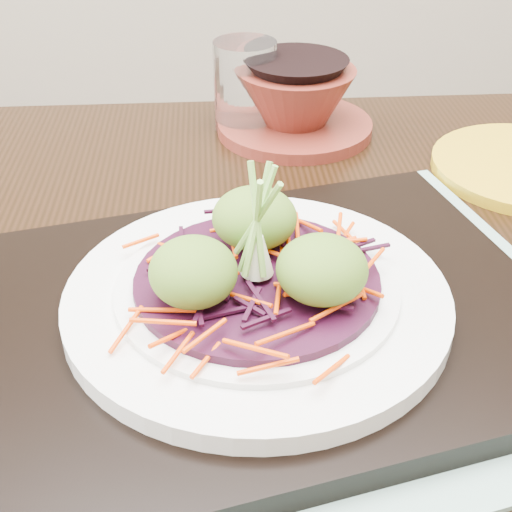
{
  "coord_description": "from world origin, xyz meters",
  "views": [
    {
      "loc": [
        -0.08,
        -0.51,
        1.08
      ],
      "look_at": [
        -0.07,
        -0.11,
        0.81
      ],
      "focal_mm": 50.0,
      "sensor_mm": 36.0,
      "label": 1
    }
  ],
  "objects_px": {
    "water_glass": "(245,86)",
    "terracotta_bowl_set": "(295,104)",
    "dining_table": "(233,413)",
    "white_plate": "(257,296)",
    "serving_tray": "(257,317)"
  },
  "relations": [
    {
      "from": "water_glass",
      "to": "terracotta_bowl_set",
      "type": "xyz_separation_m",
      "value": [
        0.05,
        -0.01,
        -0.02
      ]
    },
    {
      "from": "dining_table",
      "to": "water_glass",
      "type": "relative_size",
      "value": 13.15
    },
    {
      "from": "white_plate",
      "to": "serving_tray",
      "type": "bearing_deg",
      "value": -63.43
    },
    {
      "from": "dining_table",
      "to": "water_glass",
      "type": "xyz_separation_m",
      "value": [
        0.02,
        0.33,
        0.15
      ]
    },
    {
      "from": "dining_table",
      "to": "white_plate",
      "type": "relative_size",
      "value": 4.84
    },
    {
      "from": "dining_table",
      "to": "water_glass",
      "type": "bearing_deg",
      "value": 84.83
    },
    {
      "from": "serving_tray",
      "to": "terracotta_bowl_set",
      "type": "relative_size",
      "value": 1.89
    },
    {
      "from": "water_glass",
      "to": "terracotta_bowl_set",
      "type": "distance_m",
      "value": 0.06
    },
    {
      "from": "serving_tray",
      "to": "water_glass",
      "type": "distance_m",
      "value": 0.35
    },
    {
      "from": "serving_tray",
      "to": "white_plate",
      "type": "relative_size",
      "value": 1.54
    },
    {
      "from": "water_glass",
      "to": "white_plate",
      "type": "bearing_deg",
      "value": -89.84
    },
    {
      "from": "dining_table",
      "to": "serving_tray",
      "type": "distance_m",
      "value": 0.12
    },
    {
      "from": "white_plate",
      "to": "dining_table",
      "type": "bearing_deg",
      "value": 132.81
    },
    {
      "from": "serving_tray",
      "to": "white_plate",
      "type": "height_order",
      "value": "white_plate"
    },
    {
      "from": "white_plate",
      "to": "terracotta_bowl_set",
      "type": "distance_m",
      "value": 0.34
    }
  ]
}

